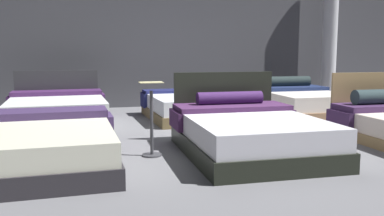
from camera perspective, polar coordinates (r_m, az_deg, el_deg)
ground_plane at (r=6.31m, az=3.95°, el=-3.95°), size 18.00×18.00×0.02m
showroom_back_wall at (r=9.80m, az=-2.97°, el=10.54°), size 18.00×0.06×3.50m
bed_0 at (r=4.91m, az=-19.60°, el=-4.83°), size 1.64×2.19×0.54m
bed_1 at (r=5.23m, az=7.70°, el=-3.40°), size 1.65×2.16×0.97m
bed_3 at (r=7.67m, az=-18.02°, el=-0.31°), size 1.79×2.12×0.90m
bed_4 at (r=7.93m, az=-0.01°, el=0.20°), size 1.73×2.03×0.50m
bed_5 at (r=8.87m, az=14.88°, el=0.89°), size 1.61×1.99×0.73m
price_sign at (r=5.07m, az=-5.56°, el=-2.78°), size 0.28×0.24×0.91m
support_pillar at (r=10.85m, az=18.45°, el=9.88°), size 0.34×0.34×3.50m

